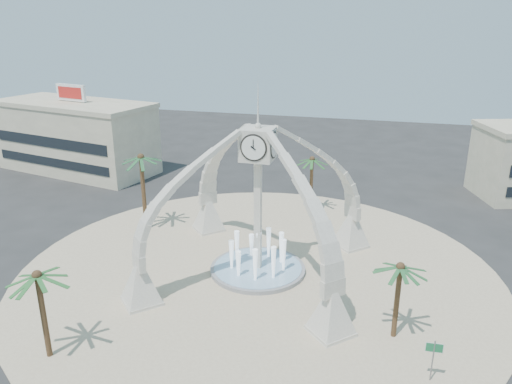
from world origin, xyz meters
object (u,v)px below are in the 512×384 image
(fountain, at_px, (258,268))
(street_sign, at_px, (434,353))
(palm_west, at_px, (141,158))
(palm_south, at_px, (37,276))
(clock_tower, at_px, (258,199))
(palm_north, at_px, (312,160))
(palm_east, at_px, (400,268))

(fountain, relative_size, street_sign, 2.89)
(palm_west, distance_m, palm_south, 20.30)
(clock_tower, xyz_separation_m, palm_south, (-9.74, -14.30, -0.82))
(fountain, bearing_deg, street_sign, -37.52)
(fountain, distance_m, palm_north, 15.95)
(clock_tower, distance_m, street_sign, 17.43)
(palm_south, bearing_deg, palm_west, 100.08)
(palm_west, relative_size, street_sign, 3.02)
(clock_tower, xyz_separation_m, fountain, (0.00, 0.00, -6.20))
(palm_east, bearing_deg, palm_south, -159.14)
(palm_north, distance_m, street_sign, 27.80)
(clock_tower, height_order, street_sign, clock_tower)
(palm_west, distance_m, palm_north, 17.83)
(fountain, xyz_separation_m, palm_west, (-13.28, 5.61, 7.13))
(palm_west, bearing_deg, street_sign, -30.79)
(palm_west, xyz_separation_m, palm_south, (3.54, -19.91, -1.74))
(palm_west, height_order, palm_north, palm_west)
(fountain, distance_m, street_sign, 16.92)
(palm_east, relative_size, street_sign, 2.14)
(palm_north, distance_m, palm_south, 31.34)
(clock_tower, bearing_deg, street_sign, -37.52)
(clock_tower, relative_size, palm_east, 3.03)
(palm_east, distance_m, palm_north, 23.06)
(palm_south, bearing_deg, clock_tower, 55.74)
(palm_east, distance_m, palm_south, 22.40)
(palm_west, distance_m, street_sign, 31.47)
(palm_south, bearing_deg, palm_east, 20.86)
(palm_north, height_order, palm_south, palm_north)
(palm_south, bearing_deg, palm_north, 68.11)
(clock_tower, distance_m, palm_west, 14.45)
(clock_tower, height_order, palm_west, clock_tower)
(fountain, bearing_deg, palm_south, -124.26)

